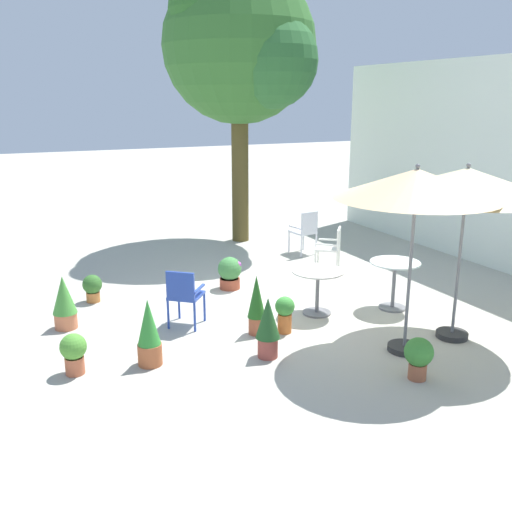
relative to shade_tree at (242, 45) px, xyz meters
name	(u,v)px	position (x,y,z in m)	size (l,w,h in m)	color
ground_plane	(263,307)	(4.19, -1.52, -4.35)	(60.00, 60.00, 0.00)	#B1AEA0
villa_facade	(508,166)	(4.19, 3.66, -2.33)	(10.06, 0.30, 4.04)	white
shade_tree	(242,45)	(0.00, 0.00, 0.00)	(3.51, 3.35, 6.02)	brown
patio_umbrella_0	(467,183)	(6.43, 0.35, -2.17)	(2.27, 2.27, 2.44)	#2D2D2D
patio_umbrella_1	(416,186)	(6.49, -0.55, -2.14)	(2.06, 2.06, 2.48)	#2D2D2D
cafe_table_0	(318,283)	(4.82, -0.89, -3.86)	(0.80, 0.80, 0.71)	silver
cafe_table_1	(394,276)	(5.14, 0.32, -3.81)	(0.79, 0.79, 0.78)	silver
patio_chair_0	(305,229)	(1.67, 0.71, -3.81)	(0.54, 0.49, 0.94)	white
patio_chair_1	(184,293)	(4.45, -2.93, -3.83)	(0.64, 0.63, 0.88)	#2641A0
patio_chair_2	(332,246)	(2.98, 0.54, -3.84)	(0.64, 0.64, 0.86)	white
potted_plant_0	(268,325)	(5.87, -2.28, -3.91)	(0.32, 0.32, 0.82)	#9E463C
potted_plant_1	(74,352)	(5.29, -4.62, -4.06)	(0.32, 0.32, 0.52)	#BD6140
potted_plant_2	(92,287)	(2.77, -3.96, -4.09)	(0.32, 0.32, 0.46)	#BD7038
potted_plant_3	(285,312)	(5.26, -1.70, -4.04)	(0.28, 0.28, 0.54)	#C1652D
potted_plant_4	(149,333)	(5.43, -3.72, -3.93)	(0.31, 0.31, 0.88)	#AD5934
potted_plant_5	(256,304)	(5.13, -2.09, -3.89)	(0.26, 0.26, 0.88)	#A15237
potted_plant_6	(419,356)	(7.18, -0.93, -4.05)	(0.35, 0.35, 0.52)	#9F583A
potted_plant_7	(64,302)	(3.75, -4.52, -3.94)	(0.35, 0.35, 0.80)	#C9704A
potted_plant_8	(230,272)	(3.11, -1.65, -4.05)	(0.42, 0.42, 0.57)	#A34730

